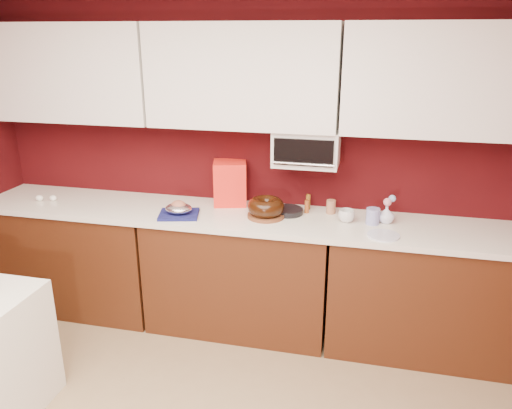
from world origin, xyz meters
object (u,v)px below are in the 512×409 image
Objects in this scene: bundt_cake at (266,207)px; pandoro_box at (230,183)px; toaster_oven at (307,147)px; flower_vase at (386,213)px; coffee_mug at (346,215)px; blue_jar at (373,216)px; foil_ham_nest at (179,208)px.

pandoro_box reaches higher than bundt_cake.
toaster_oven reaches higher than bundt_cake.
flower_vase is at bearing -22.30° from pandoro_box.
toaster_oven reaches higher than coffee_mug.
coffee_mug is 0.79× the size of flower_vase.
foil_ham_nest is at bearing -173.40° from blue_jar.
foil_ham_nest is 1.75× the size of blue_jar.
bundt_cake is 0.41m from pandoro_box.
pandoro_box is 3.01× the size of blue_jar.
bundt_cake is 0.82m from flower_vase.
blue_jar is at bearing -15.67° from toaster_oven.
toaster_oven reaches higher than pandoro_box.
coffee_mug is (0.88, -0.19, -0.11)m from pandoro_box.
foil_ham_nest is at bearing -161.27° from toaster_oven.
flower_vase is at bearing 25.45° from blue_jar.
pandoro_box is (-0.33, 0.23, 0.08)m from bundt_cake.
flower_vase is at bearing 6.01° from bundt_cake.
coffee_mug is (0.31, -0.14, -0.42)m from toaster_oven.
blue_jar is (0.73, 0.04, -0.03)m from bundt_cake.
blue_jar is at bearing 6.60° from foil_ham_nest.
pandoro_box is 2.44× the size of flower_vase.
flower_vase is (0.57, -0.09, -0.41)m from toaster_oven.
pandoro_box is 1.08m from blue_jar.
coffee_mug is at bearing -27.38° from pandoro_box.
bundt_cake is 1.92× the size of flower_vase.
foil_ham_nest is at bearing -172.64° from coffee_mug.
bundt_cake is at bearing -176.56° from blue_jar.
toaster_oven is 4.26× the size of coffee_mug.
coffee_mug is at bearing 4.05° from bundt_cake.
flower_vase reaches higher than foil_ham_nest.
bundt_cake reaches higher than blue_jar.
toaster_oven is 1.37× the size of pandoro_box.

